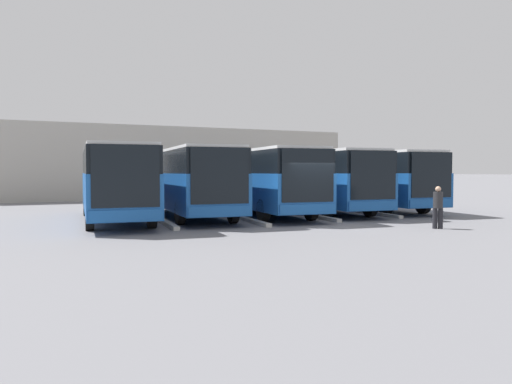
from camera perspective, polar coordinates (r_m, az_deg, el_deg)
The scene contains 12 objects.
ground_plane at distance 20.34m, azimuth 6.55°, elevation -3.74°, with size 600.00×600.00×0.00m, color slate.
bus_0 at distance 28.78m, azimuth 12.82°, elevation 1.56°, with size 3.46×10.74×3.18m.
curb_divider_0 at distance 26.56m, azimuth 11.83°, elevation -2.19°, with size 0.24×6.97×0.15m, color #B2B2AD.
bus_1 at distance 26.58m, azimuth 7.10°, elevation 1.53°, with size 3.46×10.74×3.18m.
curb_divider_1 at distance 24.43m, azimuth 5.51°, elevation -2.54°, with size 0.24×6.97×0.15m, color #B2B2AD.
bus_2 at distance 24.51m, azimuth 0.64°, elevation 1.48°, with size 3.46×10.74×3.18m.
curb_divider_2 at distance 22.46m, azimuth -1.71°, elevation -2.96°, with size 0.24×6.97×0.15m, color #B2B2AD.
bus_3 at distance 23.64m, azimuth -7.55°, elevation 1.43°, with size 3.46×10.74×3.18m.
curb_divider_3 at distance 21.76m, azimuth -10.73°, elevation -3.17°, with size 0.24×6.97×0.15m, color #B2B2AD.
bus_4 at distance 22.40m, azimuth -15.83°, elevation 1.31°, with size 3.46×10.74×3.18m.
pedestrian at distance 19.97m, azimuth 20.07°, elevation -1.50°, with size 0.50×0.50×1.60m.
station_building at distance 45.79m, azimuth -11.51°, elevation 3.19°, with size 30.02×16.52×5.66m.
Camera 1 is at (10.52, 17.27, 2.16)m, focal length 35.00 mm.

